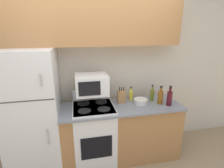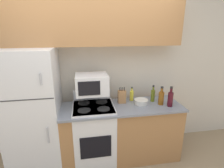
{
  "view_description": "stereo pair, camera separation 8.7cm",
  "coord_description": "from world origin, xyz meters",
  "px_view_note": "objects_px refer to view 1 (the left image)",
  "views": [
    {
      "loc": [
        -0.27,
        -2.01,
        1.98
      ],
      "look_at": [
        0.21,
        0.26,
        1.25
      ],
      "focal_mm": 28.0,
      "sensor_mm": 36.0,
      "label": 1
    },
    {
      "loc": [
        -0.19,
        -2.02,
        1.98
      ],
      "look_at": [
        0.21,
        0.26,
        1.25
      ],
      "focal_mm": 28.0,
      "sensor_mm": 36.0,
      "label": 2
    }
  ],
  "objects_px": {
    "refrigerator": "(33,113)",
    "stove": "(94,133)",
    "bottle_olive_oil": "(152,95)",
    "knife_block": "(121,96)",
    "bowl": "(141,101)",
    "bottle_whiskey": "(160,97)",
    "bottle_cooking_spray": "(131,95)",
    "bottle_wine_red": "(170,98)",
    "microwave": "(92,84)"
  },
  "relations": [
    {
      "from": "refrigerator",
      "to": "bowl",
      "type": "height_order",
      "value": "refrigerator"
    },
    {
      "from": "bottle_whiskey",
      "to": "bottle_wine_red",
      "type": "height_order",
      "value": "bottle_wine_red"
    },
    {
      "from": "microwave",
      "to": "knife_block",
      "type": "xyz_separation_m",
      "value": [
        0.45,
        0.03,
        -0.23
      ]
    },
    {
      "from": "refrigerator",
      "to": "stove",
      "type": "xyz_separation_m",
      "value": [
        0.83,
        -0.07,
        -0.4
      ]
    },
    {
      "from": "microwave",
      "to": "bottle_wine_red",
      "type": "bearing_deg",
      "value": -10.96
    },
    {
      "from": "refrigerator",
      "to": "bottle_wine_red",
      "type": "height_order",
      "value": "refrigerator"
    },
    {
      "from": "bottle_cooking_spray",
      "to": "knife_block",
      "type": "bearing_deg",
      "value": -159.64
    },
    {
      "from": "knife_block",
      "to": "bottle_whiskey",
      "type": "height_order",
      "value": "bottle_whiskey"
    },
    {
      "from": "knife_block",
      "to": "bottle_olive_oil",
      "type": "height_order",
      "value": "bottle_olive_oil"
    },
    {
      "from": "bottle_whiskey",
      "to": "bottle_wine_red",
      "type": "bearing_deg",
      "value": -37.35
    },
    {
      "from": "bottle_olive_oil",
      "to": "knife_block",
      "type": "bearing_deg",
      "value": 176.91
    },
    {
      "from": "stove",
      "to": "bottle_olive_oil",
      "type": "bearing_deg",
      "value": 5.36
    },
    {
      "from": "refrigerator",
      "to": "knife_block",
      "type": "xyz_separation_m",
      "value": [
        1.27,
        0.04,
        0.12
      ]
    },
    {
      "from": "bowl",
      "to": "bottle_wine_red",
      "type": "height_order",
      "value": "bottle_wine_red"
    },
    {
      "from": "knife_block",
      "to": "bottle_whiskey",
      "type": "distance_m",
      "value": 0.58
    },
    {
      "from": "bottle_whiskey",
      "to": "bottle_olive_oil",
      "type": "relative_size",
      "value": 1.08
    },
    {
      "from": "bottle_whiskey",
      "to": "bottle_wine_red",
      "type": "relative_size",
      "value": 0.93
    },
    {
      "from": "knife_block",
      "to": "bottle_cooking_spray",
      "type": "distance_m",
      "value": 0.19
    },
    {
      "from": "stove",
      "to": "bottle_cooking_spray",
      "type": "relative_size",
      "value": 4.93
    },
    {
      "from": "microwave",
      "to": "bottle_wine_red",
      "type": "xyz_separation_m",
      "value": [
        1.11,
        -0.22,
        -0.21
      ]
    },
    {
      "from": "bowl",
      "to": "bottle_cooking_spray",
      "type": "height_order",
      "value": "bottle_cooking_spray"
    },
    {
      "from": "knife_block",
      "to": "bottle_wine_red",
      "type": "bearing_deg",
      "value": -20.11
    },
    {
      "from": "stove",
      "to": "bottle_wine_red",
      "type": "relative_size",
      "value": 3.62
    },
    {
      "from": "knife_block",
      "to": "bowl",
      "type": "distance_m",
      "value": 0.3
    },
    {
      "from": "microwave",
      "to": "bottle_olive_oil",
      "type": "xyz_separation_m",
      "value": [
        0.94,
        0.0,
        -0.23
      ]
    },
    {
      "from": "bottle_whiskey",
      "to": "stove",
      "type": "bearing_deg",
      "value": 177.14
    },
    {
      "from": "refrigerator",
      "to": "bowl",
      "type": "relative_size",
      "value": 8.42
    },
    {
      "from": "refrigerator",
      "to": "stove",
      "type": "bearing_deg",
      "value": -4.96
    },
    {
      "from": "knife_block",
      "to": "bottle_olive_oil",
      "type": "xyz_separation_m",
      "value": [
        0.49,
        -0.03,
        0.0
      ]
    },
    {
      "from": "microwave",
      "to": "stove",
      "type": "bearing_deg",
      "value": -86.61
    },
    {
      "from": "stove",
      "to": "bottle_olive_oil",
      "type": "xyz_separation_m",
      "value": [
        0.93,
        0.09,
        0.52
      ]
    },
    {
      "from": "knife_block",
      "to": "bowl",
      "type": "bearing_deg",
      "value": -20.17
    },
    {
      "from": "bottle_olive_oil",
      "to": "stove",
      "type": "bearing_deg",
      "value": -174.64
    },
    {
      "from": "stove",
      "to": "bottle_cooking_spray",
      "type": "bearing_deg",
      "value": 16.09
    },
    {
      "from": "bottle_olive_oil",
      "to": "bottle_wine_red",
      "type": "distance_m",
      "value": 0.28
    },
    {
      "from": "refrigerator",
      "to": "knife_block",
      "type": "bearing_deg",
      "value": 1.9
    },
    {
      "from": "refrigerator",
      "to": "bottle_olive_oil",
      "type": "distance_m",
      "value": 1.76
    },
    {
      "from": "bowl",
      "to": "bottle_cooking_spray",
      "type": "bearing_deg",
      "value": 121.44
    },
    {
      "from": "bowl",
      "to": "bottle_olive_oil",
      "type": "xyz_separation_m",
      "value": [
        0.21,
        0.07,
        0.06
      ]
    },
    {
      "from": "microwave",
      "to": "bottle_cooking_spray",
      "type": "height_order",
      "value": "microwave"
    },
    {
      "from": "stove",
      "to": "bottle_wine_red",
      "type": "distance_m",
      "value": 1.24
    },
    {
      "from": "stove",
      "to": "bottle_wine_red",
      "type": "bearing_deg",
      "value": -6.67
    },
    {
      "from": "stove",
      "to": "bottle_cooking_spray",
      "type": "xyz_separation_m",
      "value": [
        0.62,
        0.18,
        0.5
      ]
    },
    {
      "from": "knife_block",
      "to": "refrigerator",
      "type": "bearing_deg",
      "value": -178.1
    },
    {
      "from": "stove",
      "to": "bowl",
      "type": "bearing_deg",
      "value": 1.01
    },
    {
      "from": "bottle_wine_red",
      "to": "microwave",
      "type": "bearing_deg",
      "value": 169.04
    },
    {
      "from": "bottle_cooking_spray",
      "to": "bottle_wine_red",
      "type": "xyz_separation_m",
      "value": [
        0.49,
        -0.31,
        0.03
      ]
    },
    {
      "from": "refrigerator",
      "to": "microwave",
      "type": "distance_m",
      "value": 0.89
    },
    {
      "from": "bottle_olive_oil",
      "to": "bottle_whiskey",
      "type": "bearing_deg",
      "value": -61.95
    },
    {
      "from": "refrigerator",
      "to": "bottle_olive_oil",
      "type": "height_order",
      "value": "refrigerator"
    }
  ]
}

